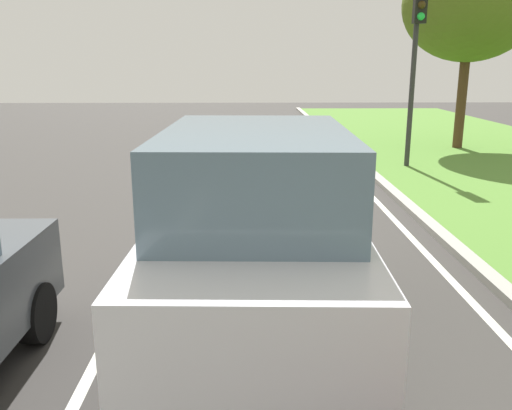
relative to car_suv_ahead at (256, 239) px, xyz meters
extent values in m
plane|color=#383533|center=(-0.90, 5.63, -1.17)|extent=(60.00, 60.00, 0.00)
cube|color=silver|center=(-1.60, 5.63, -1.16)|extent=(0.12, 32.00, 0.01)
cube|color=silver|center=(2.70, 5.63, -1.16)|extent=(0.12, 32.00, 0.01)
cube|color=#9E9B93|center=(3.20, 5.63, -1.11)|extent=(0.24, 48.00, 0.12)
cube|color=silver|center=(0.00, 0.04, -0.24)|extent=(2.05, 4.56, 1.10)
cube|color=slate|center=(0.00, -0.11, 0.71)|extent=(1.79, 2.75, 0.80)
cylinder|color=black|center=(-0.82, 1.60, -0.79)|extent=(0.24, 0.77, 0.76)
cylinder|color=black|center=(0.92, 1.54, -0.79)|extent=(0.24, 0.77, 0.76)
cylinder|color=black|center=(-0.92, -1.46, -0.79)|extent=(0.24, 0.77, 0.76)
cylinder|color=black|center=(0.82, -1.52, -0.79)|extent=(0.24, 0.77, 0.76)
cylinder|color=black|center=(-2.32, 0.12, -0.85)|extent=(0.23, 0.64, 0.64)
cylinder|color=#2D2D2D|center=(4.44, 9.85, 1.27)|extent=(0.14, 0.14, 4.88)
cube|color=black|center=(4.44, 9.65, 3.15)|extent=(0.32, 0.24, 0.90)
sphere|color=#382B0C|center=(4.44, 9.52, 3.15)|extent=(0.20, 0.20, 0.20)
sphere|color=green|center=(4.44, 9.52, 2.87)|extent=(0.20, 0.20, 0.20)
cylinder|color=#4C331E|center=(7.16, 13.21, 0.38)|extent=(0.32, 0.32, 3.10)
ellipsoid|color=#51661E|center=(7.16, 13.21, 3.55)|extent=(4.32, 4.32, 3.67)
camera|label=1|loc=(-0.09, -5.15, 1.71)|focal=38.02mm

